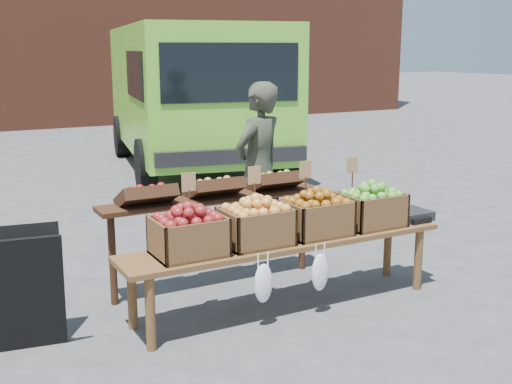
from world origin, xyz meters
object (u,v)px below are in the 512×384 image
crate_golden_apples (189,236)px  crate_green_apples (371,209)px  chalkboard_sign (21,290)px  weighing_scale (409,215)px  back_table (214,228)px  delivery_van (193,99)px  crate_russet_pears (256,226)px  display_bench (286,273)px  vendor (258,168)px  crate_red_apples (316,217)px

crate_golden_apples → crate_green_apples: 1.65m
chalkboard_sign → crate_green_apples: chalkboard_sign is taller
weighing_scale → back_table: bearing=154.9°
delivery_van → crate_golden_apples: size_ratio=10.65×
crate_russet_pears → crate_golden_apples: bearing=180.0°
crate_golden_apples → weighing_scale: crate_golden_apples is taller
delivery_van → weighing_scale: (-0.53, -6.04, -0.58)m
delivery_van → crate_green_apples: (-0.96, -6.04, -0.48)m
back_table → display_bench: size_ratio=0.78×
chalkboard_sign → back_table: 1.74m
vendor → weighing_scale: vendor is taller
display_bench → weighing_scale: weighing_scale is taller
display_bench → crate_green_apples: crate_green_apples is taller
display_bench → crate_golden_apples: bearing=180.0°
back_table → crate_golden_apples: size_ratio=4.20×
weighing_scale → vendor: bearing=117.7°
back_table → crate_golden_apples: bearing=-126.7°
crate_golden_apples → crate_green_apples: same height
crate_green_apples → display_bench: bearing=180.0°
crate_golden_apples → vendor: bearing=46.2°
vendor → back_table: 1.10m
crate_russet_pears → crate_green_apples: 1.10m
crate_russet_pears → display_bench: bearing=0.0°
crate_green_apples → vendor: bearing=102.5°
chalkboard_sign → weighing_scale: (3.21, -0.25, 0.18)m
weighing_scale → crate_red_apples: bearing=180.0°
delivery_van → back_table: delivery_van is taller
vendor → crate_red_apples: bearing=57.2°
chalkboard_sign → crate_russet_pears: chalkboard_sign is taller
crate_golden_apples → crate_russet_pears: same height
crate_red_apples → crate_green_apples: (0.55, 0.00, 0.00)m
delivery_van → crate_green_apples: delivery_van is taller
crate_red_apples → crate_green_apples: 0.55m
chalkboard_sign → back_table: bearing=24.2°
delivery_van → crate_red_apples: (-1.51, -6.04, -0.48)m
back_table → crate_red_apples: 0.93m
vendor → display_bench: 1.60m
back_table → crate_red_apples: size_ratio=4.20×
vendor → crate_green_apples: (0.31, -1.40, -0.15)m
delivery_van → vendor: (-1.27, -4.64, -0.33)m
crate_green_apples → delivery_van: bearing=81.0°
back_table → crate_red_apples: bearing=-52.0°
crate_red_apples → weighing_scale: bearing=0.0°
back_table → weighing_scale: (1.54, -0.72, 0.09)m
display_bench → crate_green_apples: (0.83, 0.00, 0.42)m
chalkboard_sign → crate_golden_apples: size_ratio=1.71×
chalkboard_sign → display_bench: (1.96, -0.25, -0.14)m
crate_golden_apples → weighing_scale: 2.08m
vendor → back_table: bearing=17.1°
crate_red_apples → back_table: bearing=128.0°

